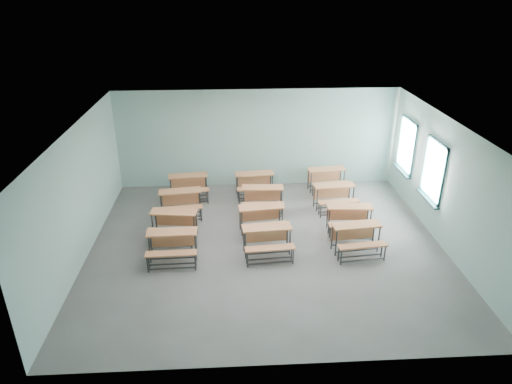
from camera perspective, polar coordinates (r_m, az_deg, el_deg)
room at (r=11.14m, az=1.83°, el=0.31°), size 9.04×8.04×3.24m
desk_unit_r0c0 at (r=11.22m, az=-10.42°, el=-6.23°), size 1.23×0.84×0.75m
desk_unit_r0c1 at (r=11.25m, az=1.45°, el=-5.71°), size 1.27×0.90×0.75m
desk_unit_r0c2 at (r=11.62m, az=12.55°, el=-5.28°), size 1.28×0.93×0.75m
desk_unit_r1c0 at (r=12.15m, az=-10.27°, el=-3.66°), size 1.30×0.95×0.75m
desk_unit_r1c1 at (r=12.22m, az=0.74°, el=-3.03°), size 1.30×0.95×0.75m
desk_unit_r1c2 at (r=12.49m, az=11.63°, el=-2.95°), size 1.26×0.89×0.75m
desk_unit_r2c0 at (r=13.29m, az=-9.41°, el=-0.97°), size 1.29×0.95×0.75m
desk_unit_r2c1 at (r=13.34m, az=0.86°, el=-0.53°), size 1.23×0.85×0.75m
desk_unit_r2c2 at (r=13.68m, az=9.85°, el=-0.23°), size 1.28×0.92×0.75m
desk_unit_r3c0 at (r=14.32m, az=-8.44°, el=1.04°), size 1.29×0.94×0.75m
desk_unit_r3c1 at (r=14.32m, az=-0.14°, el=1.33°), size 1.27×0.91×0.75m
desk_unit_r3c2 at (r=14.84m, az=8.90°, el=1.89°), size 1.30×0.95×0.75m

